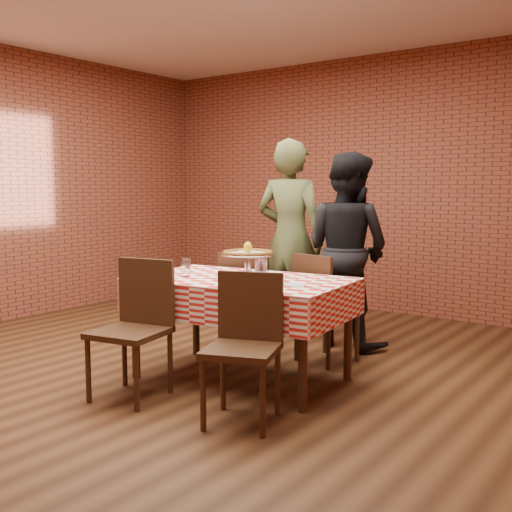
% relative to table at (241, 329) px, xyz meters
% --- Properties ---
extents(ground, '(6.00, 6.00, 0.00)m').
position_rel_table_xyz_m(ground, '(-0.51, -0.07, -0.38)').
color(ground, black).
rests_on(ground, ground).
extents(back_wall, '(5.50, 0.00, 5.50)m').
position_rel_table_xyz_m(back_wall, '(-0.51, 2.93, 1.08)').
color(back_wall, brown).
rests_on(back_wall, ground).
extents(table, '(1.63, 1.08, 0.75)m').
position_rel_table_xyz_m(table, '(0.00, 0.00, 0.00)').
color(table, '#3A2314').
rests_on(table, ground).
extents(tablecloth, '(1.67, 1.12, 0.26)m').
position_rel_table_xyz_m(tablecloth, '(0.00, 0.00, 0.25)').
color(tablecloth, red).
rests_on(tablecloth, table).
extents(pizza_stand, '(0.45, 0.45, 0.18)m').
position_rel_table_xyz_m(pizza_stand, '(0.05, 0.01, 0.47)').
color(pizza_stand, silver).
rests_on(pizza_stand, tablecloth).
extents(pizza, '(0.41, 0.41, 0.03)m').
position_rel_table_xyz_m(pizza, '(0.05, 0.01, 0.57)').
color(pizza, beige).
rests_on(pizza, pizza_stand).
extents(lemon, '(0.07, 0.07, 0.08)m').
position_rel_table_xyz_m(lemon, '(0.05, 0.01, 0.61)').
color(lemon, yellow).
rests_on(lemon, pizza).
extents(water_glass_left, '(0.08, 0.08, 0.11)m').
position_rel_table_xyz_m(water_glass_left, '(-0.39, -0.18, 0.44)').
color(water_glass_left, white).
rests_on(water_glass_left, tablecloth).
extents(water_glass_right, '(0.08, 0.08, 0.11)m').
position_rel_table_xyz_m(water_glass_right, '(-0.57, 0.03, 0.44)').
color(water_glass_right, white).
rests_on(water_glass_right, tablecloth).
extents(side_plate, '(0.17, 0.17, 0.01)m').
position_rel_table_xyz_m(side_plate, '(0.51, -0.06, 0.39)').
color(side_plate, white).
rests_on(side_plate, tablecloth).
extents(sweetener_packet_a, '(0.06, 0.06, 0.00)m').
position_rel_table_xyz_m(sweetener_packet_a, '(0.58, -0.11, 0.39)').
color(sweetener_packet_a, white).
rests_on(sweetener_packet_a, tablecloth).
extents(sweetener_packet_b, '(0.05, 0.04, 0.00)m').
position_rel_table_xyz_m(sweetener_packet_b, '(0.68, -0.06, 0.39)').
color(sweetener_packet_b, white).
rests_on(sweetener_packet_b, tablecloth).
extents(condiment_caddy, '(0.12, 0.11, 0.14)m').
position_rel_table_xyz_m(condiment_caddy, '(-0.02, 0.30, 0.45)').
color(condiment_caddy, silver).
rests_on(condiment_caddy, tablecloth).
extents(chair_near_left, '(0.53, 0.53, 0.93)m').
position_rel_table_xyz_m(chair_near_left, '(-0.35, -0.77, 0.09)').
color(chair_near_left, '#3A2314').
rests_on(chair_near_left, ground).
extents(chair_near_right, '(0.54, 0.54, 0.90)m').
position_rel_table_xyz_m(chair_near_right, '(0.52, -0.68, 0.07)').
color(chair_near_right, '#3A2314').
rests_on(chair_near_right, ground).
extents(chair_far_left, '(0.52, 0.52, 0.87)m').
position_rel_table_xyz_m(chair_far_left, '(-0.49, 0.70, 0.06)').
color(chair_far_left, '#3A2314').
rests_on(chair_far_left, ground).
extents(chair_far_right, '(0.49, 0.49, 0.89)m').
position_rel_table_xyz_m(chair_far_right, '(0.27, 0.79, 0.07)').
color(chair_far_right, '#3A2314').
rests_on(chair_far_right, ground).
extents(diner_olive, '(0.74, 0.54, 1.87)m').
position_rel_table_xyz_m(diner_olive, '(-0.45, 1.35, 0.56)').
color(diner_olive, '#474D2B').
rests_on(diner_olive, ground).
extents(diner_black, '(0.93, 0.77, 1.73)m').
position_rel_table_xyz_m(diner_black, '(0.15, 1.35, 0.49)').
color(diner_black, black).
rests_on(diner_black, ground).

